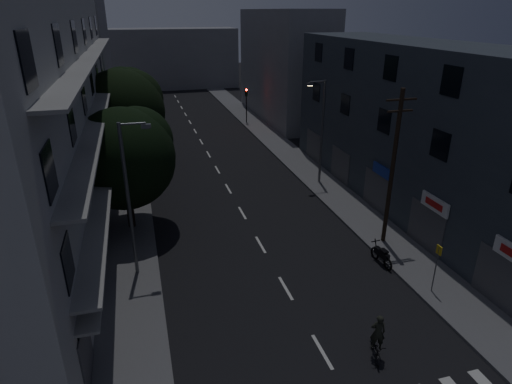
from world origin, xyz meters
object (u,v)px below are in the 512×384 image
bus_stop_sign (437,260)px  cyclist (376,343)px  motorcycle (382,256)px  utility_pole (393,166)px

bus_stop_sign → cyclist: bus_stop_sign is taller
motorcycle → bus_stop_sign: bearing=-76.4°
utility_pole → cyclist: 10.48m
bus_stop_sign → utility_pole: bearing=85.7°
bus_stop_sign → motorcycle: 3.51m
utility_pole → bus_stop_sign: size_ratio=3.56×
bus_stop_sign → motorcycle: size_ratio=1.31×
utility_pole → cyclist: size_ratio=4.45×
cyclist → bus_stop_sign: bearing=50.8°
utility_pole → cyclist: utility_pole is taller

